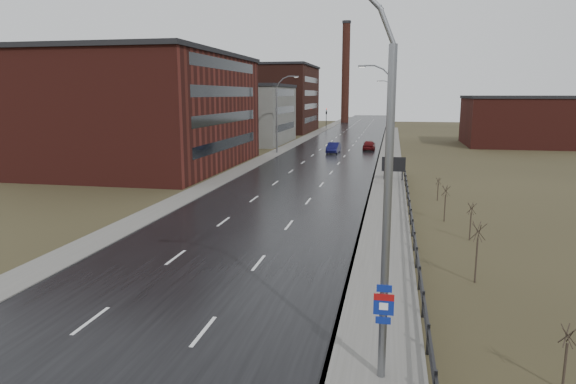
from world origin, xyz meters
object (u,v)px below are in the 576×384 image
at_px(streetlight_main, 376,187).
at_px(car_near, 333,148).
at_px(billboard, 394,165).
at_px(car_far, 369,145).

bearing_deg(streetlight_main, car_near, 97.54).
bearing_deg(billboard, streetlight_main, -90.96).
xyz_separation_m(billboard, car_near, (-8.81, 24.32, -0.93)).
xyz_separation_m(streetlight_main, car_far, (-3.14, 66.82, -5.26)).
distance_m(car_near, car_far, 7.10).
relative_size(streetlight_main, billboard, 4.82).
distance_m(streetlight_main, billboard, 37.76).
distance_m(streetlight_main, car_far, 67.10).
relative_size(streetlight_main, car_near, 2.57).
bearing_deg(car_far, car_near, 45.06).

